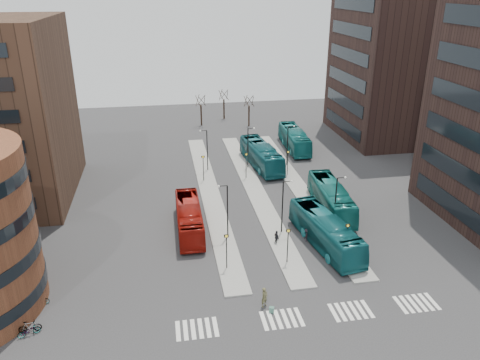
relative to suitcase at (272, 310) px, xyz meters
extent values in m
plane|color=#2A2B2D|center=(1.63, -4.97, -0.25)|extent=(160.00, 160.00, 0.00)
cube|color=gray|center=(-2.37, 25.03, -0.17)|extent=(2.50, 45.00, 0.15)
cube|color=gray|center=(3.63, 25.03, -0.17)|extent=(2.50, 45.00, 0.15)
cube|color=gray|center=(9.63, 25.03, -0.17)|extent=(2.50, 45.00, 0.15)
cube|color=navy|center=(0.00, 0.00, 0.00)|extent=(0.49, 0.45, 0.50)
imported|color=maroon|center=(-5.73, 15.38, 1.30)|extent=(2.71, 11.18, 3.11)
imported|color=#13595F|center=(8.01, 9.65, 1.45)|extent=(4.66, 12.47, 3.39)
imported|color=#12545C|center=(6.34, 33.42, 1.52)|extent=(4.44, 12.94, 3.53)
imported|color=#146763|center=(11.46, 17.41, 1.44)|extent=(3.63, 12.28, 3.38)
imported|color=#156D6D|center=(13.49, 40.47, 1.45)|extent=(3.28, 12.26, 3.39)
imported|color=brown|center=(-0.43, 0.90, 0.67)|extent=(0.80, 0.76, 1.84)
imported|color=black|center=(-6.45, 13.57, 0.61)|extent=(0.99, 0.86, 1.72)
imported|color=black|center=(3.12, 10.86, 0.51)|extent=(0.59, 0.96, 1.53)
imported|color=black|center=(6.41, 10.84, 0.48)|extent=(1.04, 1.05, 1.45)
imported|color=gray|center=(-19.37, 0.52, 0.20)|extent=(1.82, 1.21, 0.90)
imported|color=gray|center=(-19.37, 0.92, 0.28)|extent=(1.80, 0.71, 1.05)
imported|color=gray|center=(-19.37, 4.56, 0.17)|extent=(1.66, 0.78, 0.84)
cube|color=silver|center=(-7.87, -0.97, -0.24)|extent=(0.35, 2.40, 0.01)
cube|color=silver|center=(-7.27, -0.97, -0.24)|extent=(0.35, 2.40, 0.01)
cube|color=silver|center=(-6.67, -0.97, -0.24)|extent=(0.35, 2.40, 0.01)
cube|color=silver|center=(-6.07, -0.97, -0.24)|extent=(0.35, 2.40, 0.01)
cube|color=silver|center=(-5.47, -0.97, -0.24)|extent=(0.35, 2.40, 0.01)
cube|color=silver|center=(-4.87, -0.97, -0.24)|extent=(0.35, 2.40, 0.01)
cube|color=silver|center=(-0.87, -0.97, -0.24)|extent=(0.35, 2.40, 0.01)
cube|color=silver|center=(-0.27, -0.97, -0.24)|extent=(0.35, 2.40, 0.01)
cube|color=silver|center=(0.33, -0.97, -0.24)|extent=(0.35, 2.40, 0.01)
cube|color=silver|center=(0.93, -0.97, -0.24)|extent=(0.35, 2.40, 0.01)
cube|color=silver|center=(1.53, -0.97, -0.24)|extent=(0.35, 2.40, 0.01)
cube|color=silver|center=(2.13, -0.97, -0.24)|extent=(0.35, 2.40, 0.01)
cube|color=silver|center=(5.13, -0.97, -0.24)|extent=(0.35, 2.40, 0.01)
cube|color=silver|center=(5.73, -0.97, -0.24)|extent=(0.35, 2.40, 0.01)
cube|color=silver|center=(6.33, -0.97, -0.24)|extent=(0.35, 2.40, 0.01)
cube|color=silver|center=(6.93, -0.97, -0.24)|extent=(0.35, 2.40, 0.01)
cube|color=silver|center=(7.53, -0.97, -0.24)|extent=(0.35, 2.40, 0.01)
cube|color=silver|center=(8.13, -0.97, -0.24)|extent=(0.35, 2.40, 0.01)
cube|color=silver|center=(11.13, -0.97, -0.24)|extent=(0.35, 2.40, 0.01)
cube|color=silver|center=(11.73, -0.97, -0.24)|extent=(0.35, 2.40, 0.01)
cube|color=silver|center=(12.33, -0.97, -0.24)|extent=(0.35, 2.40, 0.01)
cube|color=silver|center=(12.93, -0.97, -0.24)|extent=(0.35, 2.40, 0.01)
cube|color=silver|center=(13.53, -0.97, -0.24)|extent=(0.35, 2.40, 0.01)
cube|color=silver|center=(14.13, -0.97, -0.24)|extent=(0.35, 2.40, 0.01)
cube|color=black|center=(23.57, 11.03, 2.25)|extent=(0.12, 16.00, 2.00)
cube|color=black|center=(23.57, 11.03, 6.25)|extent=(0.12, 16.00, 2.00)
cube|color=black|center=(23.57, 11.03, 10.25)|extent=(0.12, 16.00, 2.00)
cube|color=black|center=(23.57, 11.03, 14.25)|extent=(0.12, 16.00, 2.00)
cube|color=black|center=(33.63, 45.03, 14.75)|extent=(20.00, 20.00, 30.00)
cube|color=black|center=(23.57, 45.03, 2.25)|extent=(0.12, 16.00, 2.00)
cube|color=black|center=(23.57, 45.03, 6.25)|extent=(0.12, 16.00, 2.00)
cube|color=black|center=(23.57, 45.03, 10.25)|extent=(0.12, 16.00, 2.00)
cube|color=black|center=(23.57, 45.03, 14.25)|extent=(0.12, 16.00, 2.00)
cube|color=black|center=(23.57, 45.03, 18.25)|extent=(0.12, 16.00, 2.00)
cube|color=black|center=(23.57, 45.03, 22.25)|extent=(0.12, 16.00, 2.00)
cylinder|color=black|center=(-2.77, 7.03, 1.65)|extent=(0.10, 0.10, 3.50)
cube|color=black|center=(-2.77, 7.03, 3.40)|extent=(0.45, 0.10, 0.30)
cube|color=yellow|center=(-2.77, 6.97, 3.40)|extent=(0.20, 0.02, 0.20)
cylinder|color=black|center=(-2.77, 29.03, 1.65)|extent=(0.10, 0.10, 3.50)
cube|color=black|center=(-2.77, 29.03, 3.40)|extent=(0.45, 0.10, 0.30)
cube|color=yellow|center=(-2.77, 28.97, 3.40)|extent=(0.20, 0.02, 0.20)
cylinder|color=black|center=(3.23, 7.03, 1.65)|extent=(0.10, 0.10, 3.50)
cube|color=black|center=(3.23, 7.03, 3.40)|extent=(0.45, 0.10, 0.30)
cube|color=yellow|center=(3.23, 6.97, 3.40)|extent=(0.20, 0.02, 0.20)
cylinder|color=black|center=(3.23, 29.03, 1.65)|extent=(0.10, 0.10, 3.50)
cube|color=black|center=(3.23, 29.03, 3.40)|extent=(0.45, 0.10, 0.30)
cube|color=yellow|center=(3.23, 28.97, 3.40)|extent=(0.20, 0.02, 0.20)
cylinder|color=black|center=(9.23, 7.03, 1.65)|extent=(0.10, 0.10, 3.50)
cube|color=black|center=(9.23, 7.03, 3.40)|extent=(0.45, 0.10, 0.30)
cube|color=yellow|center=(9.23, 6.97, 3.40)|extent=(0.20, 0.02, 0.20)
cylinder|color=black|center=(9.23, 29.03, 1.65)|extent=(0.10, 0.10, 3.50)
cube|color=black|center=(9.23, 29.03, 3.40)|extent=(0.45, 0.10, 0.30)
cube|color=yellow|center=(9.23, 28.97, 3.40)|extent=(0.20, 0.02, 0.20)
cylinder|color=black|center=(-1.77, 13.03, 2.90)|extent=(0.14, 0.14, 6.00)
cylinder|color=black|center=(-2.22, 13.03, 5.90)|extent=(0.90, 0.08, 0.08)
sphere|color=silver|center=(-2.67, 13.03, 5.90)|extent=(0.24, 0.24, 0.24)
cylinder|color=black|center=(-1.77, 33.03, 2.90)|extent=(0.14, 0.14, 6.00)
cylinder|color=black|center=(-2.22, 33.03, 5.90)|extent=(0.90, 0.08, 0.08)
sphere|color=silver|center=(-2.67, 33.03, 5.90)|extent=(0.24, 0.24, 0.24)
cylinder|color=black|center=(4.23, 13.03, 2.90)|extent=(0.14, 0.14, 6.00)
cylinder|color=black|center=(4.68, 13.03, 5.90)|extent=(0.90, 0.08, 0.08)
sphere|color=silver|center=(5.13, 13.03, 5.90)|extent=(0.24, 0.24, 0.24)
cylinder|color=black|center=(4.23, 33.03, 2.90)|extent=(0.14, 0.14, 6.00)
cylinder|color=black|center=(4.68, 33.03, 5.90)|extent=(0.90, 0.08, 0.08)
sphere|color=silver|center=(5.13, 33.03, 5.90)|extent=(0.24, 0.24, 0.24)
cylinder|color=black|center=(10.23, 13.03, 2.90)|extent=(0.14, 0.14, 6.00)
cylinder|color=black|center=(10.68, 13.03, 5.90)|extent=(0.90, 0.08, 0.08)
sphere|color=silver|center=(11.13, 13.03, 5.90)|extent=(0.24, 0.24, 0.24)
cylinder|color=black|center=(10.23, 33.03, 2.90)|extent=(0.14, 0.14, 6.00)
cylinder|color=black|center=(10.68, 33.03, 5.90)|extent=(0.90, 0.08, 0.08)
sphere|color=silver|center=(11.13, 33.03, 5.90)|extent=(0.24, 0.24, 0.24)
cylinder|color=black|center=(-0.37, 57.03, 1.75)|extent=(0.30, 0.30, 4.00)
cylinder|color=black|center=(0.33, 57.03, 4.65)|extent=(0.10, 1.56, 1.95)
cylinder|color=black|center=(-0.15, 57.70, 4.65)|extent=(1.48, 0.59, 1.97)
cylinder|color=black|center=(-0.93, 57.44, 4.65)|extent=(0.90, 1.31, 1.99)
cylinder|color=black|center=(-0.93, 56.62, 4.65)|extent=(0.89, 1.31, 1.99)
cylinder|color=black|center=(-0.15, 56.37, 4.65)|extent=(1.48, 0.58, 1.97)
cylinder|color=black|center=(4.63, 61.03, 1.75)|extent=(0.30, 0.30, 4.00)
cylinder|color=black|center=(5.33, 61.03, 4.65)|extent=(0.10, 1.56, 1.95)
cylinder|color=black|center=(4.85, 61.70, 4.65)|extent=(1.48, 0.59, 1.97)
cylinder|color=black|center=(4.07, 61.44, 4.65)|extent=(0.90, 1.31, 1.99)
cylinder|color=black|center=(4.07, 60.62, 4.65)|extent=(0.89, 1.31, 1.99)
cylinder|color=black|center=(4.85, 60.37, 4.65)|extent=(1.48, 0.58, 1.97)
cylinder|color=black|center=(8.63, 55.03, 1.75)|extent=(0.30, 0.30, 4.00)
cylinder|color=black|center=(9.33, 55.03, 4.65)|extent=(0.10, 1.56, 1.95)
cylinder|color=black|center=(8.85, 55.70, 4.65)|extent=(1.48, 0.59, 1.97)
cylinder|color=black|center=(8.07, 55.44, 4.65)|extent=(0.90, 1.31, 1.99)
cylinder|color=black|center=(8.07, 54.62, 4.65)|extent=(0.89, 1.31, 1.99)
cylinder|color=black|center=(8.85, 54.37, 4.65)|extent=(1.48, 0.58, 1.97)
camera|label=1|loc=(-8.08, -30.93, 25.22)|focal=35.00mm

